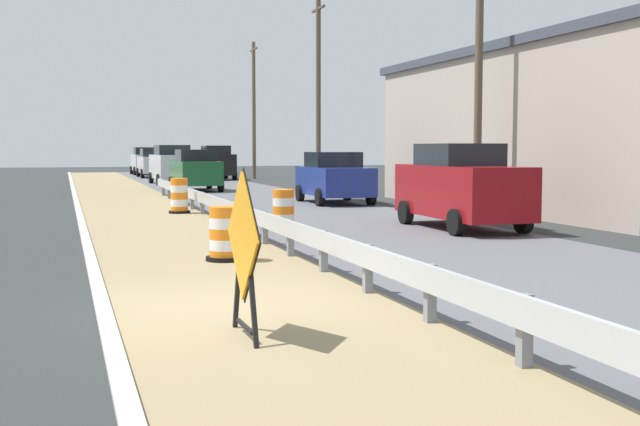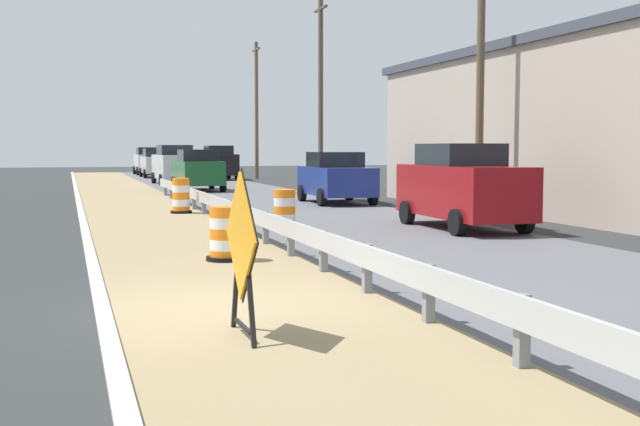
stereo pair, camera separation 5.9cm
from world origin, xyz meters
name	(u,v)px [view 1 (the left image)]	position (x,y,z in m)	size (l,w,h in m)	color
ground_plane	(207,307)	(0.00, 0.00, 0.00)	(160.00, 160.00, 0.00)	#2B2D2D
median_dirt_strip	(257,304)	(0.67, 0.00, 0.00)	(3.75, 120.00, 0.01)	#8E7A56
far_lane_asphalt	(586,284)	(5.81, 0.00, 0.00)	(6.52, 120.00, 0.00)	#56565B
curb_near_edge	(104,313)	(-1.30, 0.00, 0.00)	(0.20, 120.00, 0.11)	#ADADA8
guardrail_median	(425,280)	(2.31, -1.70, 0.52)	(0.18, 55.31, 0.71)	#ADB2B7
warning_sign_diamond	(243,244)	(0.11, -1.76, 1.03)	(0.07, 1.48, 1.87)	black
traffic_barrel_nearest	(225,236)	(1.06, 4.23, 0.45)	(0.71, 0.71, 1.00)	orange
traffic_barrel_close	(284,212)	(3.51, 9.12, 0.47)	(0.68, 0.68, 1.03)	orange
traffic_barrel_mid	(179,197)	(1.75, 15.27, 0.51)	(0.68, 0.68, 1.12)	orange
car_lead_near_lane	(172,165)	(4.16, 35.97, 1.12)	(2.26, 4.82, 2.24)	silver
car_trailing_near_lane	(334,178)	(7.94, 18.21, 0.96)	(2.25, 4.31, 1.92)	navy
car_lead_far_lane	(195,170)	(4.36, 28.63, 1.00)	(2.15, 4.56, 1.99)	#195128
car_mid_far_lane	(461,186)	(7.99, 8.21, 1.09)	(2.09, 4.69, 2.18)	maroon
car_trailing_far_lane	(153,163)	(4.28, 47.01, 1.01)	(2.05, 4.56, 2.02)	silver
car_distant_a	(216,163)	(7.81, 41.74, 1.11)	(2.08, 4.17, 2.23)	black
car_distant_b	(145,161)	(4.33, 53.33, 1.06)	(2.08, 4.04, 2.12)	silver
roadside_shop_near	(561,129)	(14.37, 13.18, 2.71)	(6.64, 16.37, 5.41)	#AD9E8E
utility_pole_near	(479,53)	(10.12, 11.25, 4.88)	(0.24, 1.80, 9.43)	brown
utility_pole_mid	(318,92)	(10.12, 26.99, 4.78)	(0.24, 1.80, 9.24)	brown
utility_pole_far	(254,108)	(10.49, 42.37, 4.71)	(0.24, 1.80, 9.10)	brown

